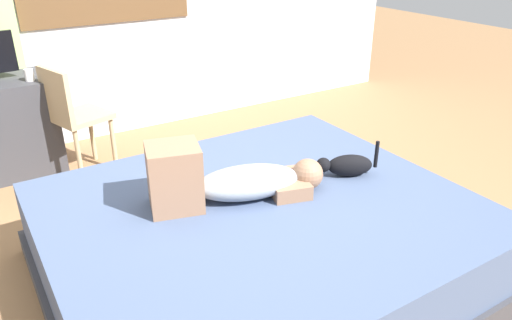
# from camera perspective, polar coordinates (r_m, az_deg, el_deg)

# --- Properties ---
(ground_plane) EXTENTS (16.00, 16.00, 0.00)m
(ground_plane) POSITION_cam_1_polar(r_m,az_deg,el_deg) (2.84, 0.79, -13.00)
(ground_plane) COLOR olive
(bed) EXTENTS (2.18, 1.92, 0.46)m
(bed) POSITION_cam_1_polar(r_m,az_deg,el_deg) (2.69, 0.46, -9.46)
(bed) COLOR #38383D
(bed) RESTS_ON ground
(person_lying) EXTENTS (0.94, 0.48, 0.34)m
(person_lying) POSITION_cam_1_polar(r_m,az_deg,el_deg) (2.56, -3.09, -2.30)
(person_lying) COLOR #8C939E
(person_lying) RESTS_ON bed
(cat) EXTENTS (0.33, 0.22, 0.21)m
(cat) POSITION_cam_1_polar(r_m,az_deg,el_deg) (2.87, 10.47, -0.59)
(cat) COLOR black
(cat) RESTS_ON bed
(cup) EXTENTS (0.07, 0.07, 0.09)m
(cup) POSITION_cam_1_polar(r_m,az_deg,el_deg) (4.03, -24.82, 8.95)
(cup) COLOR white
(cup) RESTS_ON desk
(chair_by_desk) EXTENTS (0.48, 0.48, 0.86)m
(chair_by_desk) POSITION_cam_1_polar(r_m,az_deg,el_deg) (3.95, -20.59, 5.13)
(chair_by_desk) COLOR tan
(chair_by_desk) RESTS_ON ground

